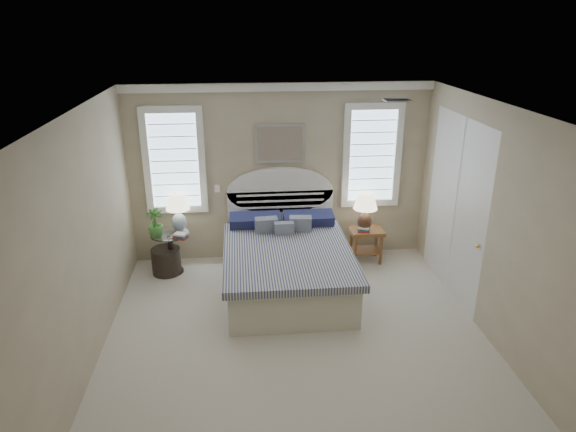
{
  "coord_description": "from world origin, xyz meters",
  "views": [
    {
      "loc": [
        -0.61,
        -4.93,
        3.55
      ],
      "look_at": [
        -0.02,
        1.0,
        1.24
      ],
      "focal_mm": 32.0,
      "sensor_mm": 36.0,
      "label": 1
    }
  ],
  "objects_px": {
    "side_table_left": "(171,249)",
    "nightstand_right": "(366,238)",
    "floor_pot": "(166,261)",
    "lamp_right": "(365,208)",
    "bed": "(286,261)",
    "lamp_left": "(178,208)"
  },
  "relations": [
    {
      "from": "bed",
      "to": "nightstand_right",
      "type": "distance_m",
      "value": 1.47
    },
    {
      "from": "bed",
      "to": "floor_pot",
      "type": "bearing_deg",
      "value": 161.48
    },
    {
      "from": "side_table_left",
      "to": "floor_pot",
      "type": "xyz_separation_m",
      "value": [
        -0.08,
        -0.01,
        -0.19
      ]
    },
    {
      "from": "nightstand_right",
      "to": "floor_pot",
      "type": "height_order",
      "value": "nightstand_right"
    },
    {
      "from": "side_table_left",
      "to": "nightstand_right",
      "type": "xyz_separation_m",
      "value": [
        2.95,
        0.1,
        -0.0
      ]
    },
    {
      "from": "floor_pot",
      "to": "lamp_left",
      "type": "distance_m",
      "value": 0.82
    },
    {
      "from": "bed",
      "to": "lamp_right",
      "type": "xyz_separation_m",
      "value": [
        1.26,
        0.68,
        0.51
      ]
    },
    {
      "from": "side_table_left",
      "to": "lamp_left",
      "type": "distance_m",
      "value": 0.62
    },
    {
      "from": "lamp_left",
      "to": "floor_pot",
      "type": "bearing_deg",
      "value": -150.0
    },
    {
      "from": "nightstand_right",
      "to": "lamp_left",
      "type": "bearing_deg",
      "value": 179.76
    },
    {
      "from": "bed",
      "to": "lamp_right",
      "type": "relative_size",
      "value": 3.83
    },
    {
      "from": "nightstand_right",
      "to": "floor_pot",
      "type": "distance_m",
      "value": 3.04
    },
    {
      "from": "side_table_left",
      "to": "floor_pot",
      "type": "height_order",
      "value": "side_table_left"
    },
    {
      "from": "bed",
      "to": "side_table_left",
      "type": "height_order",
      "value": "bed"
    },
    {
      "from": "bed",
      "to": "lamp_left",
      "type": "distance_m",
      "value": 1.77
    },
    {
      "from": "bed",
      "to": "lamp_right",
      "type": "bearing_deg",
      "value": 28.41
    },
    {
      "from": "bed",
      "to": "lamp_left",
      "type": "bearing_deg",
      "value": 155.06
    },
    {
      "from": "nightstand_right",
      "to": "bed",
      "type": "bearing_deg",
      "value": -151.97
    },
    {
      "from": "lamp_left",
      "to": "bed",
      "type": "bearing_deg",
      "value": -24.94
    },
    {
      "from": "lamp_left",
      "to": "lamp_right",
      "type": "xyz_separation_m",
      "value": [
        2.77,
        -0.03,
        -0.08
      ]
    },
    {
      "from": "side_table_left",
      "to": "floor_pot",
      "type": "bearing_deg",
      "value": -171.07
    },
    {
      "from": "side_table_left",
      "to": "lamp_right",
      "type": "distance_m",
      "value": 2.95
    }
  ]
}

